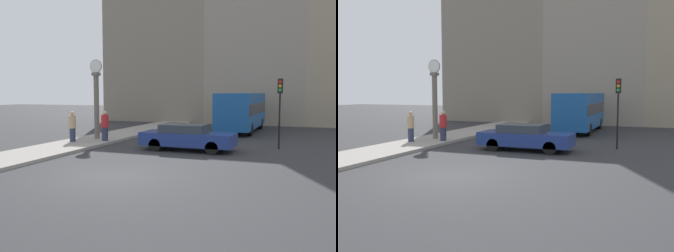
{
  "view_description": "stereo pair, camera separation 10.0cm",
  "coord_description": "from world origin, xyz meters",
  "views": [
    {
      "loc": [
        6.7,
        -11.33,
        2.99
      ],
      "look_at": [
        -0.37,
        6.56,
        1.23
      ],
      "focal_mm": 40.0,
      "sensor_mm": 36.0,
      "label": 1
    },
    {
      "loc": [
        6.8,
        -11.3,
        2.99
      ],
      "look_at": [
        -0.37,
        6.56,
        1.23
      ],
      "focal_mm": 40.0,
      "sensor_mm": 36.0,
      "label": 2
    }
  ],
  "objects": [
    {
      "name": "ground_plane",
      "position": [
        0.0,
        0.0,
        0.0
      ],
      "size": [
        120.0,
        120.0,
        0.0
      ],
      "primitive_type": "plane",
      "color": "#2D2D30"
    },
    {
      "name": "sidewalk_corner",
      "position": [
        -5.66,
        10.97,
        0.08
      ],
      "size": [
        3.01,
        25.95,
        0.15
      ],
      "primitive_type": "cube",
      "color": "gray",
      "rests_on": "ground_plane"
    },
    {
      "name": "building_row",
      "position": [
        -0.01,
        24.85,
        8.63
      ],
      "size": [
        27.63,
        5.0,
        19.78
      ],
      "color": "gray",
      "rests_on": "ground_plane"
    },
    {
      "name": "sedan_car",
      "position": [
        0.65,
        6.65,
        0.7
      ],
      "size": [
        4.76,
        1.86,
        1.35
      ],
      "color": "navy",
      "rests_on": "ground_plane"
    },
    {
      "name": "bus_distant",
      "position": [
        1.56,
        16.75,
        1.64
      ],
      "size": [
        2.41,
        8.14,
        2.88
      ],
      "color": "#195199",
      "rests_on": "ground_plane"
    },
    {
      "name": "traffic_light_far",
      "position": [
        4.97,
        8.86,
        2.63
      ],
      "size": [
        0.26,
        0.24,
        3.67
      ],
      "color": "black",
      "rests_on": "ground_plane"
    },
    {
      "name": "street_clock",
      "position": [
        -5.61,
        8.07,
        2.5
      ],
      "size": [
        0.8,
        0.4,
        4.76
      ],
      "color": "#666056",
      "rests_on": "sidewalk_corner"
    },
    {
      "name": "pedestrian_red_top",
      "position": [
        -4.64,
        7.39,
        1.03
      ],
      "size": [
        0.42,
        0.42,
        1.76
      ],
      "color": "#2D334C",
      "rests_on": "sidewalk_corner"
    },
    {
      "name": "pedestrian_tan_coat",
      "position": [
        -6.16,
        6.38,
        1.02
      ],
      "size": [
        0.39,
        0.39,
        1.74
      ],
      "color": "#2D334C",
      "rests_on": "sidewalk_corner"
    }
  ]
}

